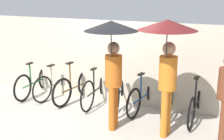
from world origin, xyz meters
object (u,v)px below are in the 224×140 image
object	(u,v)px
parked_bicycle_0	(35,81)
parked_bicycle_5	(144,95)
pedestrian_center	(167,46)
parked_bicycle_1	(57,83)
parked_bicycle_3	(97,88)
parked_bicycle_2	(75,86)
parked_bicycle_6	(170,98)
parked_bicycle_7	(196,103)
parked_bicycle_4	(120,91)
pedestrian_leading	(112,46)

from	to	relation	value
parked_bicycle_0	parked_bicycle_5	bearing A→B (deg)	-88.61
pedestrian_center	parked_bicycle_1	bearing A→B (deg)	-14.17
parked_bicycle_3	parked_bicycle_5	distance (m)	1.14
parked_bicycle_2	parked_bicycle_5	size ratio (longest dim) A/B	0.96
parked_bicycle_1	parked_bicycle_5	world-z (taller)	parked_bicycle_5
parked_bicycle_6	parked_bicycle_7	distance (m)	0.57
parked_bicycle_6	pedestrian_center	bearing A→B (deg)	-174.93
parked_bicycle_5	pedestrian_center	size ratio (longest dim) A/B	0.78
parked_bicycle_2	parked_bicycle_6	xyz separation A→B (m)	(2.28, 0.05, 0.00)
parked_bicycle_6	parked_bicycle_4	bearing A→B (deg)	86.77
pedestrian_leading	pedestrian_center	size ratio (longest dim) A/B	0.98
parked_bicycle_5	pedestrian_leading	bearing A→B (deg)	174.60
parked_bicycle_7	pedestrian_center	size ratio (longest dim) A/B	0.80
parked_bicycle_0	parked_bicycle_4	size ratio (longest dim) A/B	0.94
parked_bicycle_2	parked_bicycle_5	xyz separation A→B (m)	(1.71, 0.06, -0.01)
parked_bicycle_2	parked_bicycle_0	bearing A→B (deg)	99.01
parked_bicycle_1	parked_bicycle_6	distance (m)	2.86
parked_bicycle_0	parked_bicycle_3	world-z (taller)	parked_bicycle_0
pedestrian_center	parked_bicycle_5	bearing A→B (deg)	-50.66
parked_bicycle_4	pedestrian_center	world-z (taller)	pedestrian_center
parked_bicycle_0	parked_bicycle_2	world-z (taller)	parked_bicycle_0
pedestrian_leading	pedestrian_center	world-z (taller)	pedestrian_center
parked_bicycle_0	parked_bicycle_6	distance (m)	3.43
pedestrian_center	parked_bicycle_6	bearing A→B (deg)	-76.12
parked_bicycle_3	parked_bicycle_6	xyz separation A→B (m)	(1.71, 0.00, -0.01)
parked_bicycle_6	parked_bicycle_7	xyz separation A→B (m)	(0.57, -0.04, -0.01)
parked_bicycle_1	parked_bicycle_3	world-z (taller)	parked_bicycle_1
parked_bicycle_1	parked_bicycle_5	bearing A→B (deg)	-81.31
parked_bicycle_2	pedestrian_center	xyz separation A→B (m)	(2.42, -1.04, 1.33)
parked_bicycle_4	pedestrian_center	size ratio (longest dim) A/B	0.82
parked_bicycle_5	parked_bicycle_7	bearing A→B (deg)	-85.01
parked_bicycle_3	parked_bicycle_5	bearing A→B (deg)	-90.83
parked_bicycle_1	parked_bicycle_2	xyz separation A→B (m)	(0.57, -0.10, 0.01)
parked_bicycle_4	pedestrian_center	bearing A→B (deg)	-141.09
parked_bicycle_3	pedestrian_center	distance (m)	2.52
parked_bicycle_5	parked_bicycle_6	world-z (taller)	parked_bicycle_5
parked_bicycle_1	parked_bicycle_3	bearing A→B (deg)	-83.08
parked_bicycle_7	pedestrian_center	world-z (taller)	pedestrian_center
parked_bicycle_1	parked_bicycle_3	size ratio (longest dim) A/B	0.93
parked_bicycle_0	parked_bicycle_5	xyz separation A→B (m)	(2.86, 0.07, 0.00)
parked_bicycle_1	pedestrian_center	world-z (taller)	pedestrian_center
parked_bicycle_2	parked_bicycle_4	xyz separation A→B (m)	(1.14, 0.07, 0.02)
parked_bicycle_5	parked_bicycle_7	xyz separation A→B (m)	(1.14, -0.05, -0.00)
parked_bicycle_1	parked_bicycle_4	size ratio (longest dim) A/B	0.93
parked_bicycle_4	parked_bicycle_7	size ratio (longest dim) A/B	1.02
parked_bicycle_0	pedestrian_leading	size ratio (longest dim) A/B	0.79
pedestrian_leading	parked_bicycle_5	bearing A→B (deg)	-107.92
parked_bicycle_2	parked_bicycle_4	size ratio (longest dim) A/B	0.92
parked_bicycle_4	parked_bicycle_7	distance (m)	1.72
parked_bicycle_0	pedestrian_leading	world-z (taller)	pedestrian_leading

